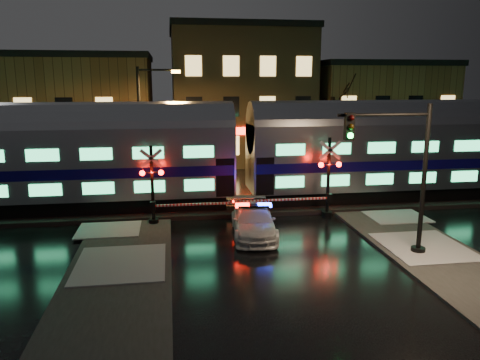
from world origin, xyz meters
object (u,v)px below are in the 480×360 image
Objects in this scene: crossing_signal_right at (322,185)px; streetlight at (144,123)px; police_car at (253,221)px; crossing_signal_left at (160,193)px; traffic_light at (402,178)px.

streetlight is (-9.52, 6.69, 2.88)m from crossing_signal_right.
streetlight is at bearing 125.90° from police_car.
traffic_light is at bearing -30.54° from crossing_signal_left.
crossing_signal_right is 11.98m from streetlight.
streetlight is (-10.90, 12.55, 1.29)m from traffic_light.
streetlight reaches higher than crossing_signal_right.
traffic_light is (5.51, -3.56, 2.68)m from police_car.
crossing_signal_left is 7.39m from streetlight.
police_car is at bearing 150.98° from traffic_light.
police_car is 5.08m from crossing_signal_left.
streetlight reaches higher than police_car.
crossing_signal_right is at bearing 0.03° from crossing_signal_left.
streetlight reaches higher than crossing_signal_left.
streetlight reaches higher than traffic_light.
traffic_light is 0.79× the size of streetlight.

